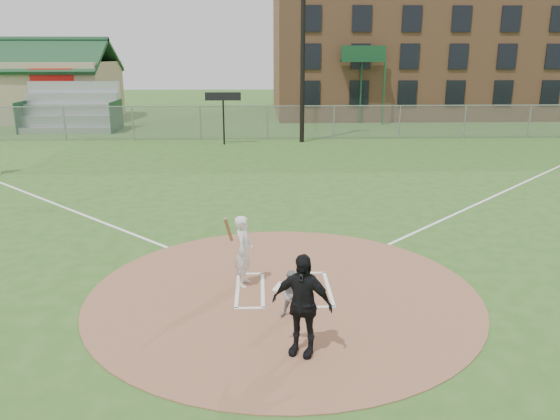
{
  "coord_description": "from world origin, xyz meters",
  "views": [
    {
      "loc": [
        -0.49,
        -10.86,
        5.0
      ],
      "look_at": [
        0.0,
        2.0,
        1.3
      ],
      "focal_mm": 35.0,
      "sensor_mm": 36.0,
      "label": 1
    }
  ],
  "objects_px": {
    "batter_at_plate": "(244,251)",
    "umpire": "(302,304)",
    "home_plate": "(286,288)",
    "catcher": "(292,295)"
  },
  "relations": [
    {
      "from": "home_plate",
      "to": "catcher",
      "type": "distance_m",
      "value": 1.46
    },
    {
      "from": "home_plate",
      "to": "batter_at_plate",
      "type": "height_order",
      "value": "batter_at_plate"
    },
    {
      "from": "home_plate",
      "to": "batter_at_plate",
      "type": "distance_m",
      "value": 1.23
    },
    {
      "from": "umpire",
      "to": "batter_at_plate",
      "type": "bearing_deg",
      "value": 132.94
    },
    {
      "from": "catcher",
      "to": "batter_at_plate",
      "type": "distance_m",
      "value": 1.91
    },
    {
      "from": "umpire",
      "to": "catcher",
      "type": "bearing_deg",
      "value": 116.53
    },
    {
      "from": "catcher",
      "to": "umpire",
      "type": "relative_size",
      "value": 0.53
    },
    {
      "from": "catcher",
      "to": "batter_at_plate",
      "type": "xyz_separation_m",
      "value": [
        -0.98,
        1.61,
        0.32
      ]
    },
    {
      "from": "batter_at_plate",
      "to": "umpire",
      "type": "bearing_deg",
      "value": -70.03
    },
    {
      "from": "catcher",
      "to": "batter_at_plate",
      "type": "bearing_deg",
      "value": 130.34
    }
  ]
}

